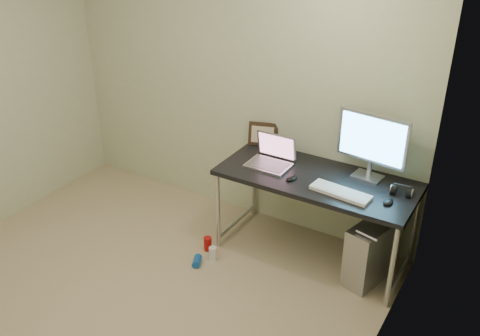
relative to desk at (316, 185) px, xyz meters
name	(u,v)px	position (x,y,z in m)	size (l,w,h in m)	color
floor	(113,311)	(-0.96, -1.41, -0.67)	(3.50, 3.50, 0.00)	tan
wall_back	(236,84)	(-0.96, 0.34, 0.58)	(3.50, 0.02, 2.50)	beige
wall_right	(356,245)	(0.79, -1.41, 0.58)	(0.02, 3.50, 2.50)	beige
desk	(316,185)	(0.00, 0.00, 0.00)	(1.57, 0.69, 0.75)	black
tower_computer	(372,252)	(0.53, -0.05, -0.42)	(0.33, 0.52, 0.54)	#ACACB1
cable_a	(382,214)	(0.48, 0.29, -0.27)	(0.01, 0.01, 0.70)	black
cable_b	(392,220)	(0.57, 0.27, -0.29)	(0.01, 0.01, 0.72)	black
can_red	(208,244)	(-0.79, -0.41, -0.61)	(0.07, 0.07, 0.13)	#B6100F
can_white	(213,254)	(-0.68, -0.50, -0.61)	(0.07, 0.07, 0.12)	white
can_blue	(197,261)	(-0.75, -0.62, -0.64)	(0.07, 0.07, 0.12)	blue
laptop	(272,158)	(-0.41, 0.01, 0.14)	(0.35, 0.29, 0.24)	silver
monitor	(372,141)	(0.35, 0.20, 0.39)	(0.57, 0.19, 0.53)	silver
keyboard	(341,192)	(0.26, -0.16, 0.09)	(0.46, 0.15, 0.03)	white
mouse_right	(388,201)	(0.61, -0.11, 0.10)	(0.06, 0.10, 0.03)	black
mouse_left	(291,177)	(-0.15, -0.15, 0.10)	(0.07, 0.11, 0.04)	black
headphones	(401,191)	(0.65, 0.07, 0.11)	(0.16, 0.10, 0.10)	black
picture_frame	(263,134)	(-0.65, 0.30, 0.18)	(0.26, 0.03, 0.21)	black
webcam	(291,145)	(-0.35, 0.25, 0.18)	(0.05, 0.04, 0.13)	silver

